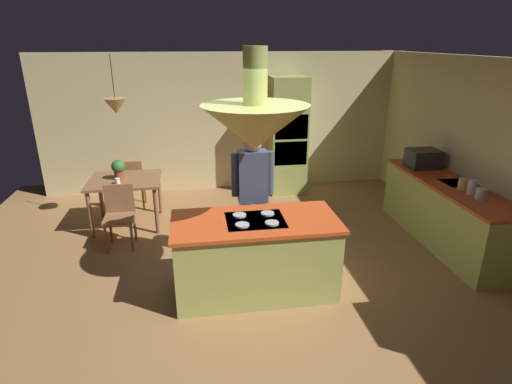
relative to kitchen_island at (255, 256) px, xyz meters
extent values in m
plane|color=#9E7042|center=(0.00, 0.20, -0.45)|extent=(8.16, 8.16, 0.00)
cube|color=beige|center=(0.00, 3.65, 0.82)|extent=(6.80, 0.10, 2.55)
cube|color=beige|center=(3.25, 0.60, 0.82)|extent=(0.10, 7.20, 2.55)
cube|color=#A8B259|center=(0.00, 0.00, -0.02)|extent=(1.78, 0.82, 0.86)
cube|color=#D14C1E|center=(0.00, 0.00, 0.43)|extent=(1.84, 0.88, 0.04)
cube|color=black|center=(0.00, 0.00, 0.44)|extent=(0.64, 0.52, 0.01)
cylinder|color=#B2B2B7|center=(-0.16, -0.13, 0.46)|extent=(0.15, 0.15, 0.02)
cylinder|color=#B2B2B7|center=(0.16, -0.13, 0.46)|extent=(0.15, 0.15, 0.02)
cylinder|color=#B2B2B7|center=(-0.16, 0.13, 0.46)|extent=(0.15, 0.15, 0.02)
cylinder|color=#B2B2B7|center=(0.16, 0.13, 0.46)|extent=(0.15, 0.15, 0.02)
cube|color=#A8B259|center=(2.84, 0.80, -0.02)|extent=(0.62, 2.46, 0.86)
cube|color=#D14C1E|center=(2.84, 0.80, 0.43)|extent=(0.66, 2.50, 0.04)
cube|color=#B2B2B7|center=(3.00, 0.80, 0.37)|extent=(0.48, 0.36, 0.16)
cube|color=#A8B259|center=(1.10, 3.25, 0.62)|extent=(0.66, 0.62, 2.14)
cube|color=black|center=(1.10, 2.96, 0.85)|extent=(0.60, 0.04, 0.44)
cube|color=black|center=(1.10, 2.96, 0.37)|extent=(0.60, 0.04, 0.44)
cube|color=#8D5E3B|center=(-1.70, 2.10, 0.29)|extent=(1.06, 0.90, 0.04)
cylinder|color=#8D5E3B|center=(-2.17, 1.71, -0.09)|extent=(0.06, 0.06, 0.72)
cylinder|color=#8D5E3B|center=(-1.23, 1.71, -0.09)|extent=(0.06, 0.06, 0.72)
cylinder|color=#8D5E3B|center=(-2.17, 2.49, -0.09)|extent=(0.06, 0.06, 0.72)
cylinder|color=#8D5E3B|center=(-1.23, 2.49, -0.09)|extent=(0.06, 0.06, 0.72)
cylinder|color=tan|center=(-0.01, 0.71, -0.03)|extent=(0.14, 0.14, 0.84)
cylinder|color=tan|center=(0.17, 0.71, -0.03)|extent=(0.14, 0.14, 0.84)
cube|color=#3F4C66|center=(0.08, 0.71, 0.71)|extent=(0.36, 0.22, 0.65)
cylinder|color=#3F4C66|center=(-0.14, 0.71, 0.75)|extent=(0.09, 0.09, 0.55)
cylinder|color=#3F4C66|center=(0.30, 0.71, 0.75)|extent=(0.09, 0.09, 0.55)
sphere|color=tan|center=(0.08, 0.71, 1.14)|extent=(0.23, 0.23, 0.23)
cone|color=#A8B259|center=(0.00, 0.00, 1.47)|extent=(1.10, 1.10, 0.45)
cylinder|color=#A8B259|center=(0.00, 0.00, 1.97)|extent=(0.24, 0.24, 0.55)
cone|color=#E0B266|center=(-1.70, 2.10, 1.41)|extent=(0.32, 0.32, 0.22)
cylinder|color=black|center=(-1.70, 2.10, 1.82)|extent=(0.01, 0.01, 0.60)
cube|color=#8D5E3B|center=(-1.70, 1.35, -0.01)|extent=(0.40, 0.40, 0.04)
cube|color=#8D5E3B|center=(-1.70, 1.53, 0.21)|extent=(0.40, 0.04, 0.42)
cylinder|color=#8D5E3B|center=(-1.87, 1.18, -0.24)|extent=(0.04, 0.04, 0.43)
cylinder|color=#8D5E3B|center=(-1.53, 1.18, -0.24)|extent=(0.04, 0.04, 0.43)
cylinder|color=#8D5E3B|center=(-1.87, 1.52, -0.24)|extent=(0.04, 0.04, 0.43)
cylinder|color=#8D5E3B|center=(-1.53, 1.52, -0.24)|extent=(0.04, 0.04, 0.43)
cube|color=#8D5E3B|center=(-1.70, 2.85, -0.01)|extent=(0.40, 0.40, 0.04)
cube|color=#8D5E3B|center=(-1.70, 2.67, 0.21)|extent=(0.40, 0.04, 0.42)
cylinder|color=#8D5E3B|center=(-1.53, 3.02, -0.24)|extent=(0.04, 0.04, 0.43)
cylinder|color=#8D5E3B|center=(-1.87, 3.02, -0.24)|extent=(0.04, 0.04, 0.43)
cylinder|color=#8D5E3B|center=(-1.53, 2.68, -0.24)|extent=(0.04, 0.04, 0.43)
cylinder|color=#8D5E3B|center=(-1.87, 2.68, -0.24)|extent=(0.04, 0.04, 0.43)
cylinder|color=#99382D|center=(-1.77, 2.11, 0.37)|extent=(0.14, 0.14, 0.12)
sphere|color=#2D722D|center=(-1.77, 2.11, 0.51)|extent=(0.20, 0.20, 0.20)
cylinder|color=white|center=(-1.76, 1.88, 0.35)|extent=(0.07, 0.07, 0.09)
cylinder|color=silver|center=(2.84, 0.19, 0.52)|extent=(0.13, 0.13, 0.14)
cylinder|color=silver|center=(2.84, 0.37, 0.54)|extent=(0.10, 0.10, 0.19)
cylinder|color=#E0B78C|center=(2.84, 0.55, 0.52)|extent=(0.11, 0.11, 0.15)
cube|color=#232326|center=(2.84, 1.54, 0.59)|extent=(0.46, 0.36, 0.28)
camera|label=1|loc=(-0.62, -4.04, 2.30)|focal=28.69mm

